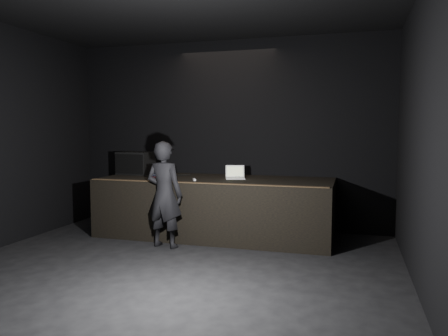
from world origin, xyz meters
TOP-DOWN VIEW (x-y plane):
  - ground at (0.00, 0.00)m, footprint 7.00×7.00m
  - room_walls at (0.00, 0.00)m, footprint 6.10×7.10m
  - stage_riser at (0.00, 2.73)m, footprint 4.00×1.50m
  - riser_lip at (0.00, 2.02)m, footprint 3.92×0.10m
  - stage_monitor at (-1.67, 2.99)m, footprint 0.67×0.52m
  - cable at (-0.96, 2.87)m, footprint 0.72×0.50m
  - laptop at (0.32, 2.83)m, footprint 0.40×0.38m
  - beer_can at (-0.92, 2.24)m, footprint 0.08×0.08m
  - plastic_cup at (0.36, 2.86)m, footprint 0.08×0.08m
  - wii_remote at (-0.25, 2.35)m, footprint 0.11×0.16m
  - person at (-0.54, 1.78)m, footprint 0.65×0.47m

SIDE VIEW (x-z plane):
  - ground at x=0.00m, z-range 0.00..0.00m
  - stage_riser at x=0.00m, z-range 0.00..1.00m
  - person at x=-0.54m, z-range 0.00..1.67m
  - riser_lip at x=0.00m, z-range 1.00..1.01m
  - cable at x=-0.96m, z-range 1.00..1.02m
  - wii_remote at x=-0.25m, z-range 1.00..1.03m
  - plastic_cup at x=0.36m, z-range 1.00..1.10m
  - laptop at x=0.32m, z-range 0.95..1.17m
  - beer_can at x=-0.92m, z-range 1.00..1.18m
  - stage_monitor at x=-1.67m, z-range 1.00..1.42m
  - room_walls at x=0.00m, z-range 0.26..3.78m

